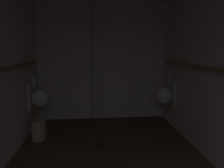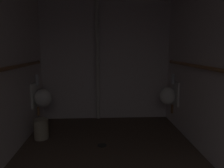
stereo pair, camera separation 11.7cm
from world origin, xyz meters
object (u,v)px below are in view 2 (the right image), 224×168
at_px(urinal_right_mid, 169,95).
at_px(floor_drain, 102,145).
at_px(standpipe_back_wall, 97,62).
at_px(waste_bin, 41,129).
at_px(urinal_left_mid, 42,97).

xyz_separation_m(urinal_right_mid, floor_drain, (-1.25, -0.76, -0.60)).
bearing_deg(standpipe_back_wall, waste_bin, -134.77).
relative_size(urinal_right_mid, waste_bin, 2.31).
bearing_deg(floor_drain, urinal_left_mid, 145.75).
relative_size(urinal_left_mid, waste_bin, 2.31).
distance_m(urinal_left_mid, waste_bin, 0.61).
distance_m(floor_drain, waste_bin, 1.05).
relative_size(urinal_left_mid, standpipe_back_wall, 0.32).
height_order(floor_drain, waste_bin, waste_bin).
bearing_deg(urinal_right_mid, floor_drain, -148.72).
xyz_separation_m(urinal_left_mid, standpipe_back_wall, (1.00, 0.51, 0.60)).
height_order(standpipe_back_wall, floor_drain, standpipe_back_wall).
xyz_separation_m(urinal_left_mid, waste_bin, (0.08, -0.42, -0.44)).
xyz_separation_m(standpipe_back_wall, waste_bin, (-0.92, -0.92, -1.03)).
bearing_deg(floor_drain, standpipe_back_wall, 93.54).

